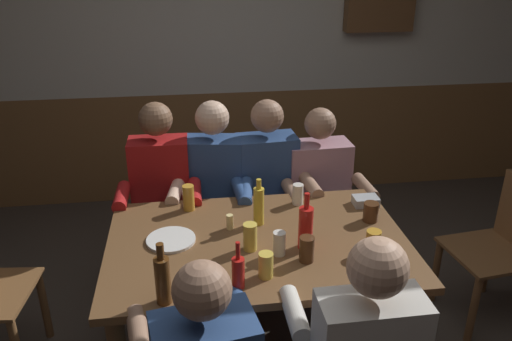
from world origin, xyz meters
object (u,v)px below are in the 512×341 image
Objects in this scene: bottle_0 at (238,271)px; pint_glass_2 at (250,237)px; pint_glass_0 at (373,242)px; pint_glass_6 at (307,249)px; bottle_3 at (163,279)px; bottle_1 at (306,227)px; chair_empty_near_right at (501,247)px; pint_glass_5 at (279,243)px; dining_table at (258,259)px; table_candle at (230,222)px; person_3 at (320,189)px; condiment_caddy at (366,201)px; person_2 at (269,189)px; person_0 at (161,195)px; plate_0 at (171,240)px; pint_glass_1 at (371,212)px; pint_glass_3 at (266,265)px; pint_glass_7 at (189,198)px; bottle_2 at (259,205)px; person_1 at (214,192)px; pint_glass_4 at (298,194)px.

pint_glass_2 is at bearing 72.97° from bottle_0.
pint_glass_0 is 0.95× the size of pint_glass_6.
bottle_3 is 0.69m from pint_glass_6.
bottle_3 is at bearing -153.87° from bottle_1.
chair_empty_near_right reaches higher than pint_glass_5.
dining_table is 0.33m from pint_glass_6.
table_candle is at bearing 110.85° from pint_glass_2.
person_3 is 8.40× the size of condiment_caddy.
person_2 is 15.54× the size of table_candle.
bottle_0 is at bearing -91.01° from table_candle.
person_0 is at bearing 108.94° from bottle_0.
plate_0 is 0.87× the size of bottle_3.
pint_glass_1 is at bearing 10.58° from dining_table.
plate_0 is 2.05× the size of pint_glass_0.
table_candle is at bearing 105.28° from pint_glass_3.
pint_glass_2 is 0.53m from pint_glass_7.
bottle_2 is at bearing 114.71° from pint_glass_6.
person_3 is at bearing 42.60° from table_candle.
person_0 is 0.33m from person_1.
person_0 is 1.00× the size of person_1.
pint_glass_5 reaches higher than dining_table.
pint_glass_6 is at bearing -176.16° from pint_glass_0.
chair_empty_near_right is at bearing 12.02° from bottle_1.
person_1 reaches higher than bottle_2.
pint_glass_4 is (-0.34, 0.25, 0.01)m from pint_glass_1.
bottle_2 is at bearing 119.47° from person_1.
plate_0 is 0.48m from bottle_2.
bottle_2 is at bearing 100.34° from pint_glass_5.
table_candle is at bearing 178.45° from pint_glass_1.
table_candle is at bearing 153.92° from pint_glass_0.
pint_glass_2 is (-0.71, -0.37, 0.04)m from condiment_caddy.
pint_glass_5 is (0.54, 0.29, -0.06)m from bottle_3.
person_1 reaches higher than table_candle.
person_1 is 8.99× the size of pint_glass_2.
bottle_0 is at bearing 69.31° from person_2.
chair_empty_near_right reaches higher than pint_glass_6.
chair_empty_near_right is 3.91× the size of bottle_0.
table_candle is at bearing -150.96° from pint_glass_4.
bottle_3 is at bearing 93.60° from person_0.
person_1 reaches higher than person_3.
pint_glass_0 is (0.35, -0.90, 0.13)m from person_2.
person_0 is at bearing 125.29° from dining_table.
pint_glass_7 is at bearing 105.01° from bottle_0.
person_0 is 4.44× the size of bottle_3.
bottle_3 reaches higher than pint_glass_4.
pint_glass_1 is (-0.04, -0.18, 0.03)m from condiment_caddy.
plate_0 is 0.69m from pint_glass_6.
bottle_2 is at bearing 50.83° from bottle_3.
person_1 is 1.16m from pint_glass_0.
bottle_2 reaches higher than table_candle.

